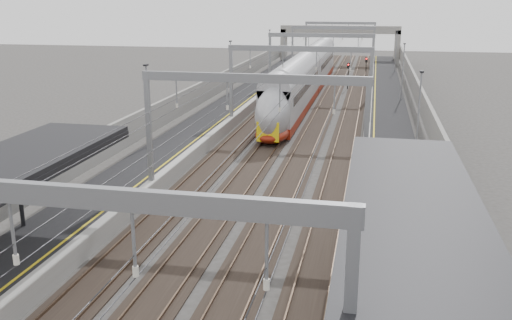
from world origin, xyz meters
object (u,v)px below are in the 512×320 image
at_px(overbridge, 340,34).
at_px(train, 305,80).
at_px(bench, 403,282).
at_px(signal_green, 284,71).

bearing_deg(overbridge, train, -92.10).
relative_size(bench, signal_green, 0.51).
height_order(train, bench, train).
distance_m(bench, signal_green, 57.41).
relative_size(train, signal_green, 15.10).
xyz_separation_m(overbridge, bench, (7.98, -89.26, -3.77)).
bearing_deg(signal_green, overbridge, 81.15).
distance_m(overbridge, signal_green, 33.91).
height_order(bench, signal_green, signal_green).
bearing_deg(signal_green, train, -63.88).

